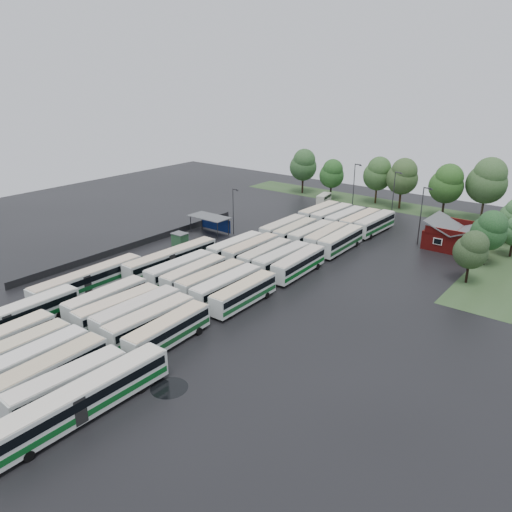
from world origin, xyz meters
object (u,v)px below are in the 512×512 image
Objects in this scene: brick_building at (456,239)px; artic_bus_east at (81,401)px; artic_bus_west_a at (10,319)px; minibus at (324,198)px.

artic_bus_east is (-12.08, -69.54, 0.06)m from brick_building.
artic_bus_west_a is (-33.15, -65.47, -0.03)m from brick_building.
minibus is (-2.59, 79.00, -0.53)m from artic_bus_west_a.
minibus is at bearing 91.36° from artic_bus_west_a.
minibus is (-23.66, 83.07, -0.63)m from artic_bus_east.
artic_bus_east reaches higher than minibus.
brick_building reaches higher than minibus.
artic_bus_west_a is 79.04m from minibus.
artic_bus_west_a is at bearing -116.85° from brick_building.
brick_building reaches higher than artic_bus_west_a.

